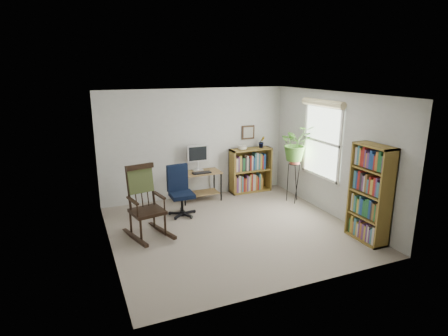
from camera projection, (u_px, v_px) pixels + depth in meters
name	position (u px, v px, depth m)	size (l,w,h in m)	color
floor	(233.00, 230.00, 6.74)	(4.20, 4.00, 0.00)	gray
ceiling	(233.00, 94.00, 6.11)	(4.20, 4.00, 0.00)	white
wall_back	(196.00, 144.00, 8.21)	(4.20, 0.00, 2.40)	#B7B7B2
wall_front	(298.00, 203.00, 4.64)	(4.20, 0.00, 2.40)	#B7B7B2
wall_left	(106.00, 179.00, 5.64)	(0.00, 4.00, 2.40)	#B7B7B2
wall_right	(332.00, 155.00, 7.21)	(0.00, 4.00, 2.40)	#B7B7B2
window	(322.00, 142.00, 7.41)	(0.12, 1.20, 1.50)	white
desk	(200.00, 186.00, 8.16)	(0.89, 0.49, 0.64)	olive
monitor	(198.00, 158.00, 8.13)	(0.46, 0.16, 0.56)	silver
keyboard	(202.00, 173.00, 7.97)	(0.40, 0.15, 0.03)	black
office_chair	(182.00, 191.00, 7.25)	(0.55, 0.55, 1.01)	black
rocking_chair	(147.00, 202.00, 6.31)	(0.65, 1.09, 1.26)	black
low_bookshelf	(251.00, 170.00, 8.69)	(0.97, 0.32, 1.03)	olive
tall_bookshelf	(370.00, 194.00, 6.14)	(0.31, 0.72, 1.64)	olive
plant_stand	(294.00, 180.00, 8.02)	(0.27, 0.27, 0.99)	black
spider_plant	(296.00, 126.00, 7.71)	(1.69, 1.88, 1.46)	#3F6F27
potted_plant_small	(262.00, 145.00, 8.66)	(0.13, 0.24, 0.11)	#3F6F27
framed_picture	(248.00, 132.00, 8.60)	(0.32, 0.04, 0.32)	black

